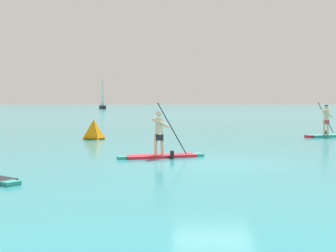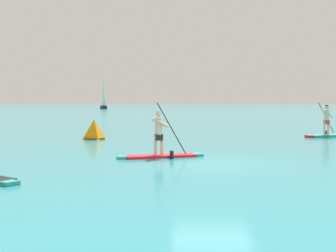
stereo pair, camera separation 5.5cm
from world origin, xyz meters
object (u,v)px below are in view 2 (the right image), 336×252
paddleboarder_mid_center (161,147)px  paddleboarder_far_right (328,131)px  race_marker_buoy (94,131)px  sailboat_left_horizon (103,105)px

paddleboarder_mid_center → paddleboarder_far_right: (8.95, 9.05, -0.03)m
paddleboarder_mid_center → race_marker_buoy: 8.30m
paddleboarder_mid_center → sailboat_left_horizon: size_ratio=0.43×
paddleboarder_far_right → race_marker_buoy: bearing=166.7°
paddleboarder_far_right → sailboat_left_horizon: size_ratio=0.39×
paddleboarder_mid_center → race_marker_buoy: bearing=98.7°
paddleboarder_far_right → sailboat_left_horizon: 86.76m
paddleboarder_mid_center → paddleboarder_far_right: bearing=27.2°
paddleboarder_mid_center → race_marker_buoy: (-3.74, 7.40, 0.08)m
paddleboarder_mid_center → race_marker_buoy: paddleboarder_mid_center is taller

